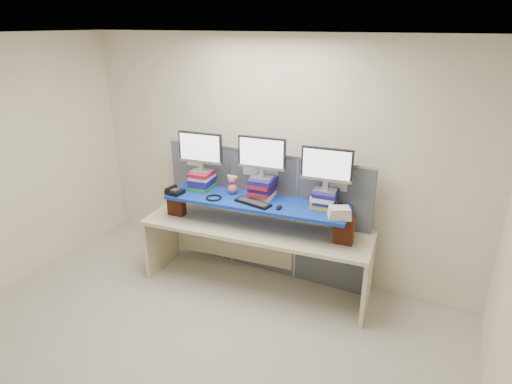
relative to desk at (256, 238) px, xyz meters
The scene contains 18 objects.
room 1.60m from the desk, 94.23° to the right, with size 5.00×4.00×2.80m.
cubicle_partition 0.43m from the desk, 104.83° to the left, with size 2.60×0.06×1.53m.
desk is the anchor object (origin of this frame).
brick_pier_left 1.02m from the desk, behind, with size 0.20×0.11×0.27m, color maroon.
brick_pier_right 1.02m from the desk, ahead, with size 0.20×0.11×0.27m, color maroon.
blue_board 0.44m from the desk, ahead, with size 2.02×0.50×0.04m, color navy.
book_stack_left 0.92m from the desk, behind, with size 0.28×0.33×0.20m.
book_stack_center 0.59m from the desk, 83.34° to the left, with size 0.29×0.32×0.22m.
book_stack_right 0.92m from the desk, 15.27° to the left, with size 0.29×0.32×0.17m.
monitor_left 1.18m from the desk, behind, with size 0.53×0.17×0.46m.
monitor_center 0.95m from the desk, 85.94° to the left, with size 0.53×0.17×0.46m.
monitor_right 1.16m from the desk, 15.21° to the left, with size 0.53×0.17×0.46m.
keyboard 0.48m from the desk, 83.15° to the right, with size 0.43×0.21×0.03m.
mouse 0.58m from the desk, 15.57° to the right, with size 0.05×0.10×0.03m, color black.
desk_phone 1.07m from the desk, 165.45° to the right, with size 0.19×0.17×0.08m.
headset 0.67m from the desk, 159.95° to the right, with size 0.18×0.18×0.02m, color black.
plush_toy 0.67m from the desk, 169.94° to the left, with size 0.13×0.10×0.22m.
binder_stack 1.07m from the desk, ahead, with size 0.28×0.25×0.11m.
Camera 1 is at (2.05, -2.43, 2.89)m, focal length 30.00 mm.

